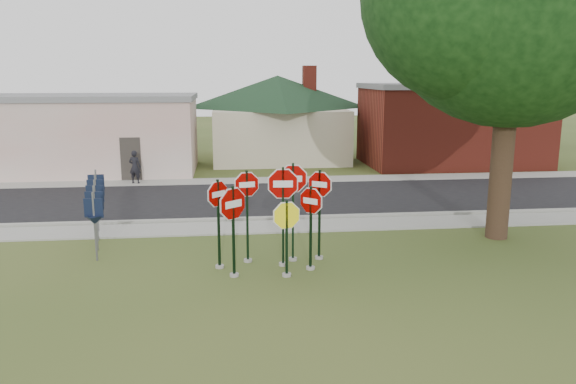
{
  "coord_description": "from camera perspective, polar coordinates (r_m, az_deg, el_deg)",
  "views": [
    {
      "loc": [
        -1.23,
        -13.37,
        5.22
      ],
      "look_at": [
        0.46,
        2.0,
        1.99
      ],
      "focal_mm": 35.0,
      "sensor_mm": 36.0,
      "label": 1
    }
  ],
  "objects": [
    {
      "name": "sidewalk_near",
      "position": [
        19.6,
        -2.46,
        -3.57
      ],
      "size": [
        60.0,
        1.6,
        0.06
      ],
      "primitive_type": "cube",
      "color": "#989890",
      "rests_on": "ground"
    },
    {
      "name": "stop_sign_right",
      "position": [
        15.11,
        2.33,
        -2.59
      ],
      "size": [
        0.73,
        0.69,
        2.42
      ],
      "color": "gray",
      "rests_on": "ground"
    },
    {
      "name": "stop_sign_far_left",
      "position": [
        15.3,
        -7.09,
        -2.06
      ],
      "size": [
        0.73,
        0.68,
        2.58
      ],
      "color": "gray",
      "rests_on": "ground"
    },
    {
      "name": "route_sign_row",
      "position": [
        18.78,
        -18.95,
        -1.15
      ],
      "size": [
        1.43,
        4.63,
        2.0
      ],
      "color": "#59595E",
      "rests_on": "ground"
    },
    {
      "name": "stop_sign_yellow",
      "position": [
        14.62,
        -0.14,
        -3.83
      ],
      "size": [
        1.0,
        0.24,
        2.16
      ],
      "color": "gray",
      "rests_on": "ground"
    },
    {
      "name": "stop_sign_back_right",
      "position": [
        15.74,
        0.51,
        -0.48
      ],
      "size": [
        1.1,
        0.24,
        2.94
      ],
      "color": "gray",
      "rests_on": "ground"
    },
    {
      "name": "stop_sign_far_right",
      "position": [
        15.95,
        3.23,
        -1.06
      ],
      "size": [
        0.84,
        0.58,
        2.71
      ],
      "color": "gray",
      "rests_on": "ground"
    },
    {
      "name": "pedestrian",
      "position": [
        28.18,
        -15.29,
        2.48
      ],
      "size": [
        0.67,
        0.53,
        1.61
      ],
      "primitive_type": "imported",
      "rotation": [
        0.0,
        0.0,
        2.87
      ],
      "color": "black",
      "rests_on": "sidewalk_far"
    },
    {
      "name": "bg_tree_right",
      "position": [
        45.71,
        24.77,
        11.18
      ],
      "size": [
        5.6,
        5.6,
        8.4
      ],
      "color": "black",
      "rests_on": "ground"
    },
    {
      "name": "curb",
      "position": [
        20.56,
        -2.65,
        -2.73
      ],
      "size": [
        60.0,
        0.2,
        0.14
      ],
      "primitive_type": "cube",
      "color": "#989890",
      "rests_on": "ground"
    },
    {
      "name": "ground",
      "position": [
        14.4,
        -0.96,
        -9.46
      ],
      "size": [
        120.0,
        120.0,
        0.0
      ],
      "primitive_type": "plane",
      "color": "#354A1B",
      "rests_on": "ground"
    },
    {
      "name": "road",
      "position": [
        23.97,
        -3.18,
        -0.76
      ],
      "size": [
        60.0,
        7.0,
        0.04
      ],
      "primitive_type": "cube",
      "color": "black",
      "rests_on": "ground"
    },
    {
      "name": "stop_sign_left",
      "position": [
        14.6,
        -5.6,
        -2.62
      ],
      "size": [
        0.91,
        0.77,
        2.56
      ],
      "color": "gray",
      "rests_on": "ground"
    },
    {
      "name": "stop_sign_back_left",
      "position": [
        15.7,
        -4.18,
        -1.24
      ],
      "size": [
        0.96,
        0.24,
        2.74
      ],
      "color": "gray",
      "rests_on": "ground"
    },
    {
      "name": "building_house",
      "position": [
        35.55,
        -1.06,
        9.25
      ],
      "size": [
        11.6,
        11.6,
        6.2
      ],
      "color": "#C3B89B",
      "rests_on": "ground"
    },
    {
      "name": "building_stucco",
      "position": [
        32.46,
        -20.19,
        5.64
      ],
      "size": [
        12.2,
        6.2,
        4.2
      ],
      "color": "beige",
      "rests_on": "ground"
    },
    {
      "name": "building_brick",
      "position": [
        34.62,
        16.33,
        6.66
      ],
      "size": [
        10.2,
        6.2,
        4.75
      ],
      "color": "maroon",
      "rests_on": "ground"
    },
    {
      "name": "stop_sign_center",
      "position": [
        15.31,
        -0.51,
        -0.88
      ],
      "size": [
        1.16,
        0.24,
        2.91
      ],
      "color": "gray",
      "rests_on": "ground"
    },
    {
      "name": "sidewalk_far",
      "position": [
        28.18,
        -3.66,
        1.15
      ],
      "size": [
        60.0,
        1.6,
        0.06
      ],
      "primitive_type": "cube",
      "color": "#989890",
      "rests_on": "ground"
    }
  ]
}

